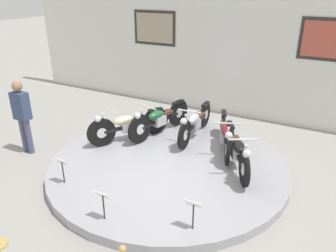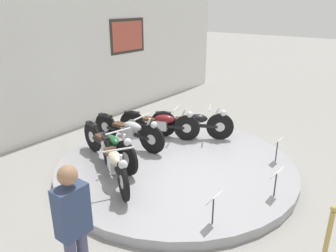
{
  "view_description": "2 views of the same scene",
  "coord_description": "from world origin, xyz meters",
  "px_view_note": "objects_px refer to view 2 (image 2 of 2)",
  "views": [
    {
      "loc": [
        2.79,
        -5.15,
        3.49
      ],
      "look_at": [
        -0.07,
        0.11,
        0.89
      ],
      "focal_mm": 35.0,
      "sensor_mm": 36.0,
      "label": 1
    },
    {
      "loc": [
        -4.86,
        -3.52,
        3.23
      ],
      "look_at": [
        -0.02,
        0.18,
        0.92
      ],
      "focal_mm": 35.0,
      "sensor_mm": 36.0,
      "label": 2
    }
  ],
  "objects_px": {
    "motorcycle_cream": "(114,162)",
    "motorcycle_silver": "(129,130)",
    "motorcycle_green": "(109,144)",
    "info_placard_front_right": "(277,145)",
    "motorcycle_maroon": "(161,123)",
    "motorcycle_black": "(193,123)",
    "info_placard_front_left": "(213,202)",
    "visitor_standing": "(73,224)",
    "info_placard_front_centre": "(276,176)"
  },
  "relations": [
    {
      "from": "info_placard_front_centre",
      "to": "motorcycle_black",
      "type": "bearing_deg",
      "value": 62.71
    },
    {
      "from": "motorcycle_silver",
      "to": "info_placard_front_left",
      "type": "bearing_deg",
      "value": -113.88
    },
    {
      "from": "info_placard_front_left",
      "to": "info_placard_front_right",
      "type": "relative_size",
      "value": 1.0
    },
    {
      "from": "motorcycle_silver",
      "to": "motorcycle_black",
      "type": "bearing_deg",
      "value": -34.03
    },
    {
      "from": "motorcycle_maroon",
      "to": "visitor_standing",
      "type": "distance_m",
      "value": 4.41
    },
    {
      "from": "motorcycle_silver",
      "to": "info_placard_front_centre",
      "type": "distance_m",
      "value": 3.35
    },
    {
      "from": "motorcycle_cream",
      "to": "info_placard_front_left",
      "type": "distance_m",
      "value": 2.04
    },
    {
      "from": "motorcycle_black",
      "to": "visitor_standing",
      "type": "xyz_separation_m",
      "value": [
        -4.4,
        -1.3,
        0.38
      ]
    },
    {
      "from": "motorcycle_cream",
      "to": "info_placard_front_centre",
      "type": "xyz_separation_m",
      "value": [
        1.28,
        -2.48,
        -0.02
      ]
    },
    {
      "from": "motorcycle_black",
      "to": "info_placard_front_left",
      "type": "relative_size",
      "value": 3.44
    },
    {
      "from": "motorcycle_green",
      "to": "info_placard_front_centre",
      "type": "xyz_separation_m",
      "value": [
        0.82,
        -3.11,
        -0.03
      ]
    },
    {
      "from": "motorcycle_maroon",
      "to": "info_placard_front_centre",
      "type": "distance_m",
      "value": 3.21
    },
    {
      "from": "motorcycle_cream",
      "to": "info_placard_front_left",
      "type": "xyz_separation_m",
      "value": [
        0.0,
        -2.04,
        -0.02
      ]
    },
    {
      "from": "motorcycle_cream",
      "to": "visitor_standing",
      "type": "height_order",
      "value": "visitor_standing"
    },
    {
      "from": "info_placard_front_centre",
      "to": "visitor_standing",
      "type": "bearing_deg",
      "value": 159.25
    },
    {
      "from": "motorcycle_silver",
      "to": "motorcycle_black",
      "type": "xyz_separation_m",
      "value": [
        1.28,
        -0.86,
        -0.0
      ]
    },
    {
      "from": "motorcycle_black",
      "to": "info_placard_front_right",
      "type": "distance_m",
      "value": 2.03
    },
    {
      "from": "motorcycle_green",
      "to": "info_placard_front_left",
      "type": "xyz_separation_m",
      "value": [
        -0.46,
        -2.66,
        -0.03
      ]
    },
    {
      "from": "motorcycle_black",
      "to": "motorcycle_cream",
      "type": "bearing_deg",
      "value": 179.97
    },
    {
      "from": "info_placard_front_centre",
      "to": "info_placard_front_right",
      "type": "height_order",
      "value": "same"
    },
    {
      "from": "info_placard_front_right",
      "to": "visitor_standing",
      "type": "bearing_deg",
      "value": 170.54
    },
    {
      "from": "motorcycle_green",
      "to": "info_placard_front_right",
      "type": "distance_m",
      "value": 3.39
    },
    {
      "from": "motorcycle_green",
      "to": "motorcycle_silver",
      "type": "xyz_separation_m",
      "value": [
        0.82,
        0.24,
        -0.01
      ]
    },
    {
      "from": "motorcycle_cream",
      "to": "motorcycle_maroon",
      "type": "relative_size",
      "value": 0.95
    },
    {
      "from": "visitor_standing",
      "to": "motorcycle_black",
      "type": "bearing_deg",
      "value": 16.49
    },
    {
      "from": "motorcycle_cream",
      "to": "motorcycle_silver",
      "type": "height_order",
      "value": "motorcycle_cream"
    },
    {
      "from": "info_placard_front_left",
      "to": "motorcycle_green",
      "type": "bearing_deg",
      "value": 80.17
    },
    {
      "from": "info_placard_front_right",
      "to": "info_placard_front_left",
      "type": "bearing_deg",
      "value": 180.0
    },
    {
      "from": "motorcycle_green",
      "to": "info_placard_front_centre",
      "type": "distance_m",
      "value": 3.21
    },
    {
      "from": "motorcycle_maroon",
      "to": "info_placard_front_left",
      "type": "bearing_deg",
      "value": -128.45
    },
    {
      "from": "motorcycle_cream",
      "to": "info_placard_front_right",
      "type": "height_order",
      "value": "motorcycle_cream"
    },
    {
      "from": "motorcycle_silver",
      "to": "motorcycle_green",
      "type": "bearing_deg",
      "value": -163.64
    },
    {
      "from": "motorcycle_cream",
      "to": "motorcycle_maroon",
      "type": "bearing_deg",
      "value": 16.36
    },
    {
      "from": "motorcycle_cream",
      "to": "visitor_standing",
      "type": "bearing_deg",
      "value": -144.62
    },
    {
      "from": "motorcycle_green",
      "to": "motorcycle_black",
      "type": "xyz_separation_m",
      "value": [
        2.1,
        -0.62,
        -0.01
      ]
    },
    {
      "from": "info_placard_front_right",
      "to": "visitor_standing",
      "type": "height_order",
      "value": "visitor_standing"
    },
    {
      "from": "visitor_standing",
      "to": "info_placard_front_centre",
      "type": "bearing_deg",
      "value": -20.75
    },
    {
      "from": "visitor_standing",
      "to": "motorcycle_cream",
      "type": "bearing_deg",
      "value": 35.38
    },
    {
      "from": "info_placard_front_right",
      "to": "motorcycle_green",
      "type": "bearing_deg",
      "value": 128.33
    },
    {
      "from": "motorcycle_maroon",
      "to": "motorcycle_black",
      "type": "relative_size",
      "value": 1.04
    },
    {
      "from": "motorcycle_cream",
      "to": "motorcycle_green",
      "type": "distance_m",
      "value": 0.77
    },
    {
      "from": "motorcycle_green",
      "to": "visitor_standing",
      "type": "bearing_deg",
      "value": -140.04
    },
    {
      "from": "motorcycle_cream",
      "to": "motorcycle_maroon",
      "type": "height_order",
      "value": "motorcycle_cream"
    },
    {
      "from": "visitor_standing",
      "to": "motorcycle_silver",
      "type": "bearing_deg",
      "value": 34.77
    },
    {
      "from": "motorcycle_green",
      "to": "motorcycle_maroon",
      "type": "xyz_separation_m",
      "value": [
        1.65,
        -0.0,
        -0.02
      ]
    },
    {
      "from": "motorcycle_silver",
      "to": "motorcycle_black",
      "type": "distance_m",
      "value": 1.54
    },
    {
      "from": "motorcycle_green",
      "to": "motorcycle_black",
      "type": "distance_m",
      "value": 2.19
    },
    {
      "from": "info_placard_front_left",
      "to": "visitor_standing",
      "type": "xyz_separation_m",
      "value": [
        -1.84,
        0.73,
        0.39
      ]
    },
    {
      "from": "motorcycle_silver",
      "to": "motorcycle_maroon",
      "type": "bearing_deg",
      "value": -16.38
    },
    {
      "from": "motorcycle_silver",
      "to": "motorcycle_cream",
      "type": "bearing_deg",
      "value": -146.12
    }
  ]
}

